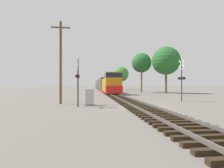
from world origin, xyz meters
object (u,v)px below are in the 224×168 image
at_px(tree_mid_background, 142,63).
at_px(tree_deep_background, 121,74).
at_px(relay_cabinet, 90,97).
at_px(utility_pole, 61,61).
at_px(crossing_signal_far, 182,79).
at_px(freight_train, 101,84).
at_px(crossing_signal_near, 78,78).
at_px(tree_far_right, 166,61).

xyz_separation_m(tree_mid_background, tree_deep_background, (-1.43, 21.43, -1.47)).
height_order(relay_cabinet, utility_pole, utility_pole).
bearing_deg(utility_pole, tree_mid_background, 57.89).
relative_size(crossing_signal_far, tree_mid_background, 0.48).
relative_size(utility_pole, tree_deep_background, 0.94).
bearing_deg(relay_cabinet, utility_pole, 148.88).
xyz_separation_m(utility_pole, tree_deep_background, (13.88, 45.82, 1.58)).
xyz_separation_m(utility_pole, tree_mid_background, (15.31, 24.39, 3.06)).
bearing_deg(tree_mid_background, utility_pole, -122.11).
relative_size(freight_train, crossing_signal_near, 19.31).
bearing_deg(crossing_signal_far, tree_deep_background, -15.71).
relative_size(crossing_signal_near, tree_mid_background, 0.44).
distance_m(relay_cabinet, tree_deep_background, 49.06).
xyz_separation_m(freight_train, tree_mid_background, (8.36, -28.84, 5.25)).
distance_m(freight_train, relay_cabinet, 55.12).
xyz_separation_m(crossing_signal_far, tree_mid_background, (2.15, 23.25, 4.70)).
height_order(crossing_signal_far, tree_deep_background, tree_deep_background).
bearing_deg(crossing_signal_near, tree_mid_background, 155.04).
bearing_deg(tree_mid_background, tree_deep_background, 93.81).
bearing_deg(tree_mid_background, freight_train, 106.16).
distance_m(freight_train, utility_pole, 53.73).
height_order(crossing_signal_near, tree_mid_background, tree_mid_background).
height_order(relay_cabinet, tree_far_right, tree_far_right).
bearing_deg(crossing_signal_near, freight_train, 176.36).
bearing_deg(crossing_signal_far, relay_cabinet, 90.67).
relative_size(tree_far_right, tree_deep_background, 1.19).
bearing_deg(crossing_signal_far, utility_pole, 80.17).
distance_m(crossing_signal_near, tree_deep_background, 49.96).
bearing_deg(crossing_signal_far, tree_mid_background, -20.06).
relative_size(freight_train, tree_far_right, 7.99).
bearing_deg(utility_pole, crossing_signal_far, 4.95).
xyz_separation_m(relay_cabinet, utility_pole, (-2.84, 1.71, 3.48)).
bearing_deg(tree_far_right, crossing_signal_far, -108.79).
bearing_deg(relay_cabinet, tree_far_right, 51.71).
relative_size(freight_train, tree_deep_background, 9.49).
distance_m(crossing_signal_far, tree_far_right, 19.51).
bearing_deg(tree_deep_background, relay_cabinet, -103.08).
bearing_deg(crossing_signal_near, utility_pole, -142.64).
relative_size(tree_far_right, tree_mid_background, 1.05).
distance_m(freight_train, tree_deep_background, 10.83).
bearing_deg(tree_deep_background, crossing_signal_near, -103.98).
bearing_deg(tree_mid_background, crossing_signal_near, -116.56).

